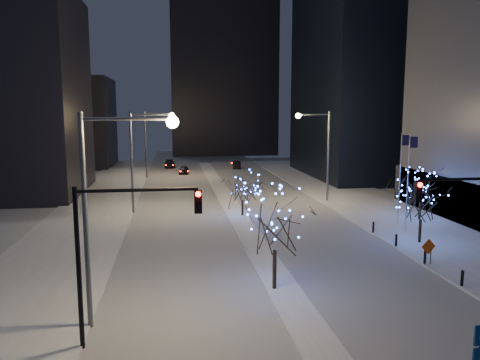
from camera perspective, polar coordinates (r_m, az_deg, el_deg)
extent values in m
plane|color=silver|center=(22.72, 8.44, -17.92)|extent=(160.00, 160.00, 0.00)
cube|color=#9FA4AD|center=(55.72, -1.91, -1.99)|extent=(20.00, 130.00, 0.02)
cube|color=white|center=(50.83, -1.28, -2.92)|extent=(2.00, 80.00, 0.15)
cube|color=white|center=(45.82, 19.37, -4.66)|extent=(10.00, 90.00, 0.15)
cube|color=white|center=(41.48, -19.18, -5.99)|extent=(8.00, 90.00, 0.15)
cube|color=black|center=(91.70, -20.97, 6.56)|extent=(18.00, 16.00, 16.00)
cube|color=black|center=(112.66, -2.15, 13.96)|extent=(24.00, 14.00, 42.00)
cylinder|color=#595E66|center=(22.41, -18.30, -5.03)|extent=(0.24, 0.24, 10.00)
cylinder|color=#595E66|center=(21.57, -13.60, 7.26)|extent=(4.00, 0.16, 0.16)
sphere|color=#FAC67D|center=(21.48, -8.23, 7.01)|extent=(0.56, 0.56, 0.56)
cylinder|color=#595E66|center=(46.92, -13.07, 2.00)|extent=(0.24, 0.24, 10.00)
cylinder|color=#595E66|center=(46.52, -10.78, 7.82)|extent=(4.00, 0.16, 0.16)
sphere|color=#FAC67D|center=(46.48, -8.29, 7.70)|extent=(0.56, 0.56, 0.56)
cylinder|color=#595E66|center=(71.76, -11.44, 4.19)|extent=(0.24, 0.24, 10.00)
cylinder|color=#595E66|center=(71.50, -9.93, 7.99)|extent=(4.00, 0.16, 0.16)
sphere|color=#FAC67D|center=(71.48, -8.31, 7.90)|extent=(0.56, 0.56, 0.56)
cylinder|color=#595E66|center=(52.57, 10.70, 2.74)|extent=(0.24, 0.24, 10.00)
cylinder|color=#595E66|center=(51.78, 9.00, 7.91)|extent=(3.50, 0.16, 0.16)
sphere|color=#FAC67D|center=(51.30, 7.11, 7.77)|extent=(0.56, 0.56, 0.56)
cylinder|color=black|center=(20.92, -19.06, -10.29)|extent=(0.20, 0.20, 7.00)
cylinder|color=black|center=(19.80, -12.40, -1.21)|extent=(5.00, 0.14, 0.14)
cube|color=black|center=(19.87, -5.13, -2.63)|extent=(0.32, 0.28, 1.00)
sphere|color=#FF0C05|center=(19.63, -5.12, -1.73)|extent=(0.22, 0.22, 0.22)
cylinder|color=black|center=(25.03, 25.93, 0.11)|extent=(5.00, 0.14, 0.14)
cube|color=black|center=(23.80, 20.86, -1.32)|extent=(0.32, 0.28, 1.00)
sphere|color=#FF0C05|center=(23.59, 21.11, -0.55)|extent=(0.22, 0.22, 0.22)
cylinder|color=silver|center=(40.69, 19.74, -0.43)|extent=(0.10, 0.10, 8.00)
cube|color=black|center=(40.50, 20.42, 4.34)|extent=(0.70, 0.03, 0.90)
cylinder|color=silver|center=(43.15, 18.90, 0.09)|extent=(0.10, 0.10, 8.00)
cube|color=black|center=(42.98, 19.53, 4.59)|extent=(0.70, 0.03, 0.90)
cylinder|color=black|center=(30.06, 25.46, -10.75)|extent=(0.16, 0.16, 0.90)
cylinder|color=black|center=(33.28, 21.62, -8.69)|extent=(0.16, 0.16, 0.90)
cylinder|color=black|center=(36.65, 18.50, -6.98)|extent=(0.16, 0.16, 0.90)
cylinder|color=black|center=(40.14, 15.94, -5.54)|extent=(0.16, 0.16, 0.90)
imported|color=black|center=(76.00, -6.86, 1.21)|extent=(1.86, 3.83, 1.26)
imported|color=black|center=(83.28, -0.44, 1.91)|extent=(1.70, 4.05, 1.30)
imported|color=black|center=(84.83, -8.58, 1.94)|extent=(2.05, 4.65, 1.33)
cylinder|color=black|center=(26.74, 4.23, -10.81)|extent=(0.22, 0.22, 2.21)
cylinder|color=black|center=(44.84, 0.30, -3.40)|extent=(0.22, 0.22, 1.46)
cylinder|color=black|center=(38.28, 21.08, -5.80)|extent=(0.22, 0.22, 1.76)
cylinder|color=black|center=(46.32, 21.06, -3.53)|extent=(0.22, 0.22, 1.54)
cube|color=navy|center=(18.82, 27.23, -18.70)|extent=(0.56, 0.09, 0.72)
cylinder|color=black|center=(33.06, 21.66, -8.71)|extent=(0.06, 0.06, 1.01)
cylinder|color=black|center=(33.24, 22.22, -8.64)|extent=(0.06, 0.06, 1.01)
cube|color=#F9530D|center=(32.96, 22.01, -7.53)|extent=(1.04, 0.14, 1.04)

